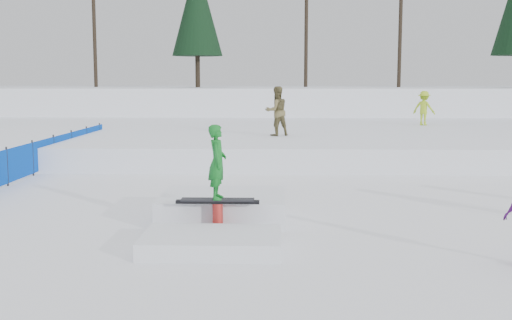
{
  "coord_description": "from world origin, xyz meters",
  "views": [
    {
      "loc": [
        0.93,
        -12.72,
        2.98
      ],
      "look_at": [
        0.5,
        2.0,
        1.1
      ],
      "focal_mm": 45.0,
      "sensor_mm": 36.0,
      "label": 1
    }
  ],
  "objects_px": {
    "walker_olive": "(277,111)",
    "safety_fence": "(33,158)",
    "walker_ygreen": "(424,108)",
    "jib_rail_feature": "(220,212)"
  },
  "relations": [
    {
      "from": "safety_fence",
      "to": "jib_rail_feature",
      "type": "relative_size",
      "value": 3.64
    },
    {
      "from": "walker_olive",
      "to": "walker_ygreen",
      "type": "relative_size",
      "value": 1.18
    },
    {
      "from": "walker_olive",
      "to": "jib_rail_feature",
      "type": "height_order",
      "value": "walker_olive"
    },
    {
      "from": "walker_ygreen",
      "to": "jib_rail_feature",
      "type": "xyz_separation_m",
      "value": [
        -8.04,
        -17.49,
        -1.29
      ]
    },
    {
      "from": "safety_fence",
      "to": "walker_olive",
      "type": "height_order",
      "value": "walker_olive"
    },
    {
      "from": "walker_olive",
      "to": "jib_rail_feature",
      "type": "distance_m",
      "value": 11.92
    },
    {
      "from": "walker_olive",
      "to": "safety_fence",
      "type": "bearing_deg",
      "value": 9.18
    },
    {
      "from": "walker_ygreen",
      "to": "walker_olive",
      "type": "bearing_deg",
      "value": 72.52
    },
    {
      "from": "safety_fence",
      "to": "walker_ygreen",
      "type": "bearing_deg",
      "value": 36.87
    },
    {
      "from": "walker_ygreen",
      "to": "jib_rail_feature",
      "type": "relative_size",
      "value": 0.36
    }
  ]
}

